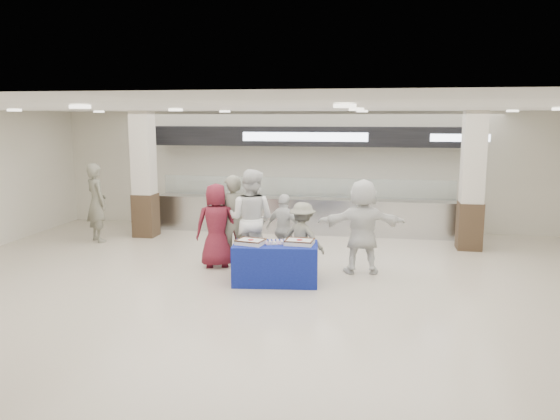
% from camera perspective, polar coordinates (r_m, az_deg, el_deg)
% --- Properties ---
extents(ground, '(14.00, 14.00, 0.00)m').
position_cam_1_polar(ground, '(9.51, -1.65, -9.03)').
color(ground, beige).
rests_on(ground, ground).
extents(serving_line, '(8.70, 0.85, 2.80)m').
position_cam_1_polar(serving_line, '(14.45, 2.72, 2.17)').
color(serving_line, '#BABCC1').
rests_on(serving_line, ground).
extents(column_left, '(0.55, 0.55, 3.20)m').
position_cam_1_polar(column_left, '(14.35, -14.01, 3.34)').
color(column_left, '#342518').
rests_on(column_left, ground).
extents(column_right, '(0.55, 0.55, 3.20)m').
position_cam_1_polar(column_right, '(13.27, 19.41, 2.57)').
color(column_right, '#342518').
rests_on(column_right, ground).
extents(display_table, '(1.63, 0.96, 0.75)m').
position_cam_1_polar(display_table, '(10.14, -0.48, -5.62)').
color(display_table, navy).
rests_on(display_table, ground).
extents(sheet_cake_left, '(0.55, 0.47, 0.10)m').
position_cam_1_polar(sheet_cake_left, '(10.03, -3.08, -3.29)').
color(sheet_cake_left, silver).
rests_on(sheet_cake_left, display_table).
extents(sheet_cake_right, '(0.53, 0.42, 0.10)m').
position_cam_1_polar(sheet_cake_right, '(10.00, 2.05, -3.32)').
color(sheet_cake_right, silver).
rests_on(sheet_cake_right, display_table).
extents(cupcake_tray, '(0.42, 0.35, 0.06)m').
position_cam_1_polar(cupcake_tray, '(10.06, -0.43, -3.35)').
color(cupcake_tray, '#B0B0B5').
rests_on(cupcake_tray, display_table).
extents(civilian_maroon, '(0.97, 0.78, 1.73)m').
position_cam_1_polar(civilian_maroon, '(11.21, -6.65, -1.61)').
color(civilian_maroon, maroon).
rests_on(civilian_maroon, ground).
extents(soldier_a, '(0.81, 0.67, 1.89)m').
position_cam_1_polar(soldier_a, '(11.32, -4.95, -1.06)').
color(soldier_a, slate).
rests_on(soldier_a, ground).
extents(chef_tall, '(1.11, 0.94, 2.03)m').
position_cam_1_polar(chef_tall, '(11.02, -3.05, -0.97)').
color(chef_tall, white).
rests_on(chef_tall, ground).
extents(chef_short, '(0.94, 0.66, 1.48)m').
position_cam_1_polar(chef_short, '(11.36, 0.47, -2.02)').
color(chef_short, white).
rests_on(chef_short, ground).
extents(soldier_b, '(1.05, 0.84, 1.43)m').
position_cam_1_polar(soldier_b, '(10.65, 2.36, -2.99)').
color(soldier_b, slate).
rests_on(soldier_b, ground).
extents(civilian_white, '(1.81, 0.83, 1.88)m').
position_cam_1_polar(civilian_white, '(10.80, 8.59, -1.69)').
color(civilian_white, white).
rests_on(civilian_white, ground).
extents(soldier_bg, '(0.84, 0.81, 1.94)m').
position_cam_1_polar(soldier_bg, '(14.14, -18.61, 0.73)').
color(soldier_bg, slate).
rests_on(soldier_bg, ground).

